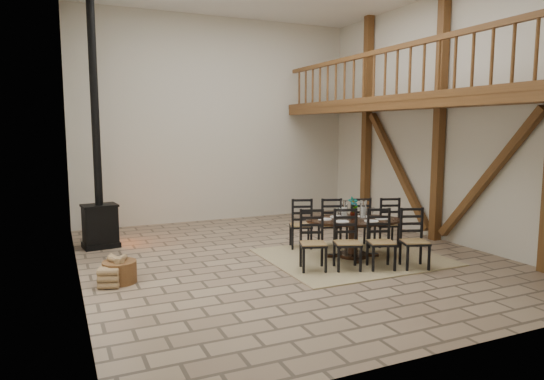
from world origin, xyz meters
name	(u,v)px	position (x,y,z in m)	size (l,w,h in m)	color
ground	(289,257)	(0.00, 0.00, 0.00)	(8.00, 8.00, 0.00)	gray
room_shell	(348,89)	(1.19, 0.00, 3.01)	(7.02, 8.02, 5.01)	beige
rug	(353,257)	(1.03, -0.50, 0.01)	(3.00, 2.50, 0.02)	tan
dining_table	(353,238)	(1.03, -0.50, 0.36)	(2.61, 2.49, 1.09)	black
wood_stove	(99,190)	(-3.01, 2.16, 1.13)	(0.71, 0.58, 5.00)	black
log_basket	(120,271)	(-2.95, -0.26, 0.18)	(0.50, 0.50, 0.42)	brown
log_stack	(111,276)	(-3.10, -0.36, 0.15)	(0.41, 0.48, 0.30)	#A1825A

